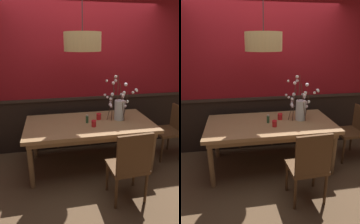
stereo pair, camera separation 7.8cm
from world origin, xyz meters
TOP-DOWN VIEW (x-y plane):
  - ground_plane at (0.00, 0.00)m, footprint 24.00×24.00m
  - back_wall at (0.00, 0.69)m, footprint 5.29×0.14m
  - dining_table at (0.00, 0.00)m, footprint 1.93×0.99m
  - chair_far_side_left at (-0.30, 0.90)m, footprint 0.48×0.44m
  - chair_far_side_right at (0.30, 0.89)m, footprint 0.42×0.42m
  - chair_near_side_right at (0.31, -0.88)m, footprint 0.47×0.42m
  - chair_head_east_end at (1.42, 0.02)m, footprint 0.43×0.44m
  - vase_with_blossoms at (0.48, 0.05)m, footprint 0.48×0.36m
  - candle_holder_nearer_center at (0.17, 0.10)m, footprint 0.08×0.08m
  - candle_holder_nearer_edge at (0.03, -0.17)m, footprint 0.07×0.07m
  - condiment_bottle at (-0.04, -0.01)m, footprint 0.04×0.04m
  - pendant_lamp at (-0.10, -0.01)m, footprint 0.50×0.50m

SIDE VIEW (x-z plane):
  - ground_plane at x=0.00m, z-range 0.00..0.00m
  - chair_far_side_left at x=-0.30m, z-range 0.06..0.96m
  - chair_head_east_end at x=1.42m, z-range 0.07..0.96m
  - chair_far_side_right at x=0.30m, z-range 0.05..1.01m
  - chair_near_side_right at x=0.31m, z-range 0.05..1.01m
  - dining_table at x=0.00m, z-range 0.29..1.03m
  - candle_holder_nearer_edge at x=0.03m, z-range 0.74..0.83m
  - candle_holder_nearer_center at x=0.17m, z-range 0.74..0.84m
  - condiment_bottle at x=-0.04m, z-range 0.73..0.86m
  - vase_with_blossoms at x=0.48m, z-range 0.59..1.28m
  - back_wall at x=0.00m, z-range -0.01..2.68m
  - pendant_lamp at x=-0.10m, z-range 1.46..2.36m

